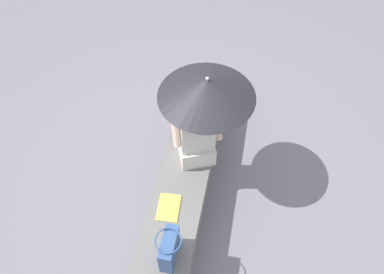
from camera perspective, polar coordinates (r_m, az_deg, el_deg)
The scene contains 6 objects.
ground_plane at distance 4.19m, azimuth -0.64°, elevation -6.34°, with size 14.00×14.00×0.00m, color slate.
stone_bench at distance 4.02m, azimuth -0.66°, elevation -4.88°, with size 2.65×0.49×0.40m, color slate.
person_seated at distance 3.55m, azimuth 0.75°, elevation 0.51°, with size 0.39×0.51×0.90m.
parasol at distance 3.21m, azimuth 2.27°, elevation 7.42°, with size 0.86×0.86×1.04m.
handbag_black at distance 3.24m, azimuth -3.48°, elevation -16.52°, with size 0.30×0.22×0.35m.
magazine at distance 3.57m, azimuth -3.55°, elevation -10.63°, with size 0.28×0.20×0.01m, color #EAE04C.
Camera 1 is at (2.10, 0.48, 3.60)m, focal length 35.16 mm.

